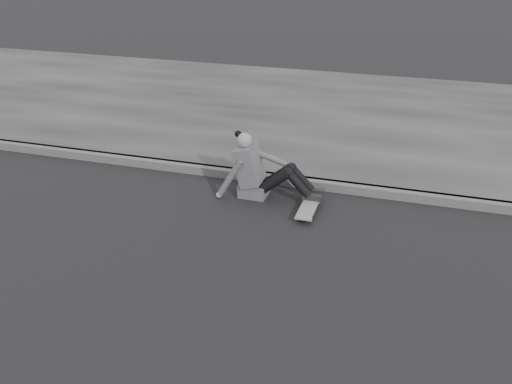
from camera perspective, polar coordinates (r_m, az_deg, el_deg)
ground at (r=5.63m, az=2.90°, el=-10.70°), size 80.00×80.00×0.00m
curb at (r=7.79m, az=7.61°, el=0.62°), size 24.00×0.16×0.12m
sidewalk at (r=10.58m, az=10.49°, el=7.28°), size 24.00×6.00×0.12m
skateboard at (r=7.18m, az=5.34°, el=-1.43°), size 0.20×0.78×0.09m
seated_woman at (r=7.43m, az=0.28°, el=2.14°), size 1.38×0.46×0.88m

